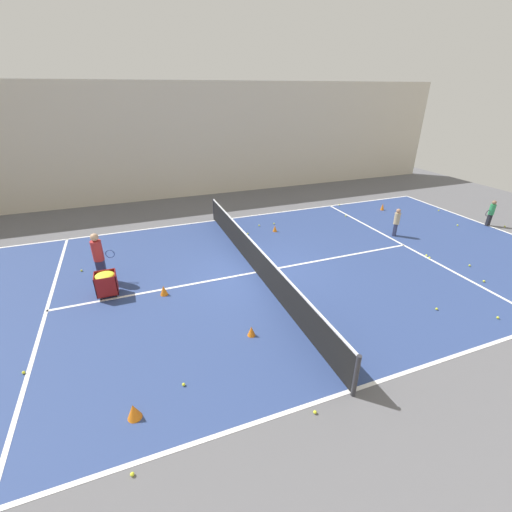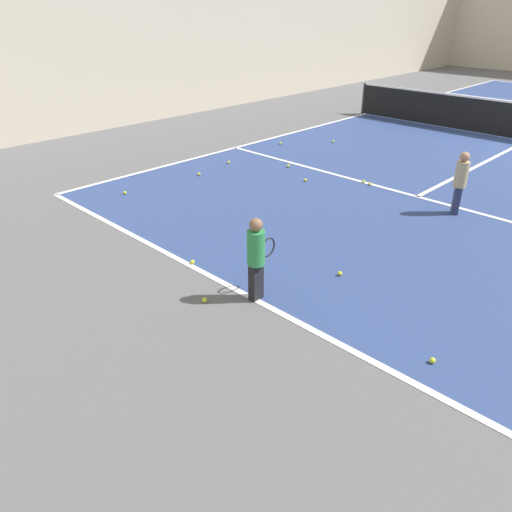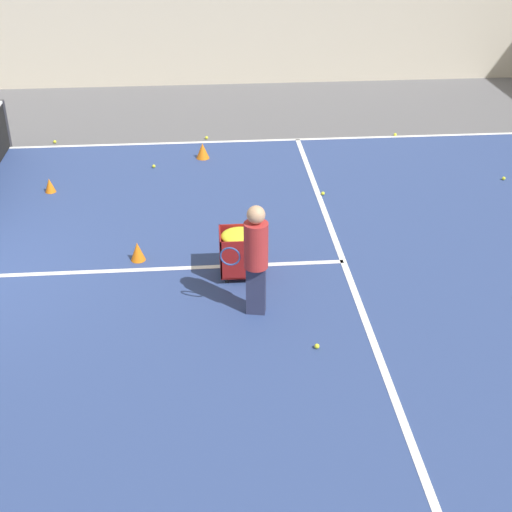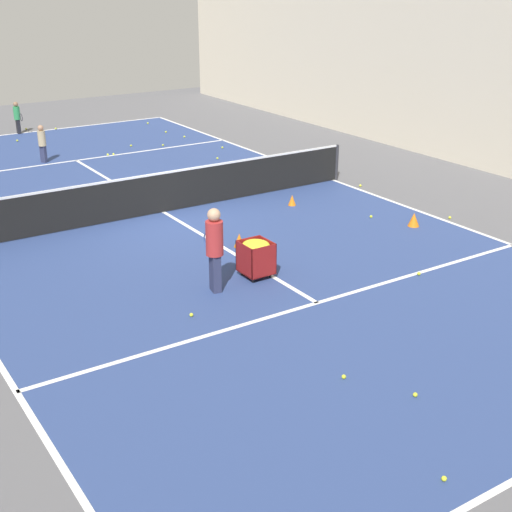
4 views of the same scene
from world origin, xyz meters
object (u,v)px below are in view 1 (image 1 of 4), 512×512
object	(u,v)px
tennis_net	(256,258)
ball_cart	(106,280)
training_cone_0	(275,228)
child_midcourt	(397,220)
coach_at_net	(98,254)
player_near_baseline	(491,212)
training_cone_1	(383,207)

from	to	relation	value
tennis_net	ball_cart	size ratio (longest dim) A/B	14.95
ball_cart	training_cone_0	size ratio (longest dim) A/B	2.67
tennis_net	child_midcourt	world-z (taller)	child_midcourt
coach_at_net	tennis_net	bearing A→B (deg)	-3.77
player_near_baseline	training_cone_1	distance (m)	4.70
tennis_net	child_midcourt	distance (m)	6.77
tennis_net	training_cone_0	xyz separation A→B (m)	(3.20, -2.11, -0.40)
player_near_baseline	child_midcourt	size ratio (longest dim) A/B	0.99
child_midcourt	training_cone_1	xyz separation A→B (m)	(2.99, -1.82, -0.51)
child_midcourt	ball_cart	world-z (taller)	child_midcourt
ball_cart	training_cone_0	xyz separation A→B (m)	(2.93, -6.83, -0.39)
player_near_baseline	coach_at_net	bearing A→B (deg)	-5.62
tennis_net	training_cone_1	distance (m)	9.39
player_near_baseline	ball_cart	distance (m)	16.25
coach_at_net	ball_cart	bearing A→B (deg)	-70.37
tennis_net	child_midcourt	xyz separation A→B (m)	(0.95, -6.70, 0.15)
training_cone_1	tennis_net	bearing A→B (deg)	114.80
training_cone_0	training_cone_1	distance (m)	6.45
child_midcourt	coach_at_net	bearing A→B (deg)	-33.12
tennis_net	training_cone_0	distance (m)	3.86
coach_at_net	training_cone_0	size ratio (longest dim) A/B	5.85
training_cone_0	ball_cart	bearing A→B (deg)	113.25
training_cone_0	coach_at_net	bearing A→B (deg)	105.30
player_near_baseline	coach_at_net	size ratio (longest dim) A/B	0.72
tennis_net	coach_at_net	distance (m)	5.06
player_near_baseline	child_midcourt	xyz separation A→B (m)	(0.58, 4.83, 0.01)
ball_cart	training_cone_1	xyz separation A→B (m)	(3.67, -13.23, -0.36)
player_near_baseline	ball_cart	size ratio (longest dim) A/B	1.58
child_midcourt	training_cone_1	size ratio (longest dim) A/B	3.49
tennis_net	training_cone_1	world-z (taller)	tennis_net
coach_at_net	training_cone_1	distance (m)	13.67
ball_cart	training_cone_0	bearing A→B (deg)	-66.75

